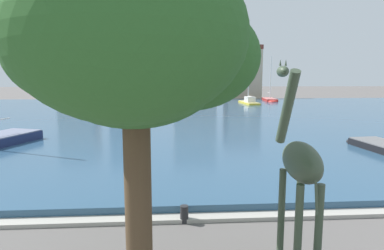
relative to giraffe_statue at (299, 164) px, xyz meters
The scene contains 11 objects.
harbor_water 28.06m from the giraffe_statue, 97.31° to the left, with size 88.53×49.86×0.34m, color #2D5170.
quay_edge_coping 4.95m from the giraffe_statue, 144.15° to the left, with size 88.53×0.50×0.12m, color #ADA89E.
giraffe_statue is the anchor object (origin of this frame).
sailboat_red 48.08m from the giraffe_statue, 73.41° to the left, with size 2.41×6.77×7.50m.
sailboat_yellow 42.04m from the giraffe_statue, 77.80° to the left, with size 1.86×6.92×9.07m.
shade_tree 4.05m from the giraffe_statue, 169.70° to the right, with size 4.59×5.55×6.01m.
mooring_bollard 3.95m from the giraffe_statue, 133.67° to the left, with size 0.24×0.24×0.50m, color #232326.
townhouse_narrow_midrow 61.25m from the giraffe_statue, 108.98° to the left, with size 6.61×6.91×12.34m.
townhouse_corner_house 57.58m from the giraffe_statue, 100.50° to the left, with size 6.15×7.49×12.89m.
townhouse_end_terrace 58.03m from the giraffe_statue, 87.83° to the left, with size 8.18×6.64×13.35m.
townhouse_wide_warehouse 58.40m from the giraffe_statue, 78.62° to the left, with size 6.47×5.94×10.13m.
Camera 1 is at (0.85, -0.03, 4.15)m, focal length 30.75 mm.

